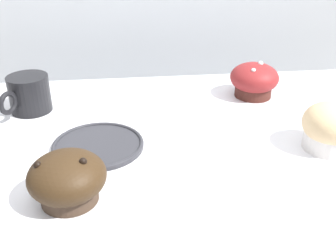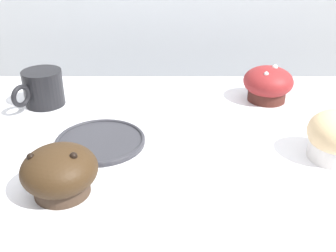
% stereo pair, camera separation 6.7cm
% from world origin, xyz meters
% --- Properties ---
extents(wall_back, '(3.20, 0.10, 1.80)m').
position_xyz_m(wall_back, '(0.00, 0.60, 0.90)').
color(wall_back, '#B2B7BC').
rests_on(wall_back, ground).
extents(muffin_back_left, '(0.10, 0.10, 0.09)m').
position_xyz_m(muffin_back_left, '(0.27, -0.07, 0.96)').
color(muffin_back_left, white).
rests_on(muffin_back_left, display_counter).
extents(muffin_back_right, '(0.11, 0.11, 0.08)m').
position_xyz_m(muffin_back_right, '(0.20, 0.17, 0.96)').
color(muffin_back_right, '#47201A').
rests_on(muffin_back_right, display_counter).
extents(muffin_front_left, '(0.11, 0.11, 0.08)m').
position_xyz_m(muffin_front_left, '(-0.17, -0.17, 0.96)').
color(muffin_front_left, '#3F2E22').
rests_on(muffin_front_left, display_counter).
extents(coffee_cup, '(0.09, 0.12, 0.08)m').
position_xyz_m(coffee_cup, '(-0.29, 0.15, 0.96)').
color(coffee_cup, black).
rests_on(coffee_cup, display_counter).
extents(serving_plate, '(0.16, 0.16, 0.01)m').
position_xyz_m(serving_plate, '(-0.14, -0.02, 0.93)').
color(serving_plate, '#2D2D33').
rests_on(serving_plate, display_counter).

